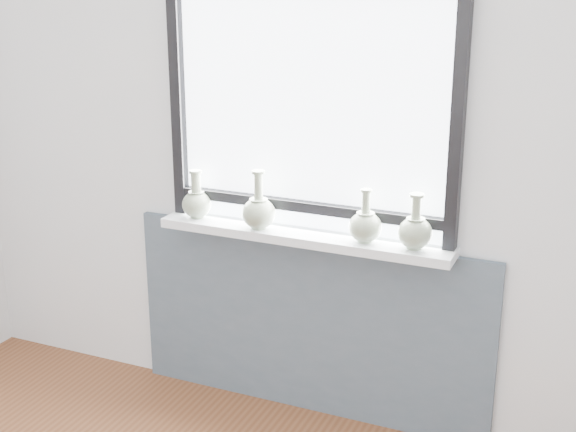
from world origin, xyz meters
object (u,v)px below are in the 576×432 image
at_px(vase_b, 259,211).
at_px(windowsill, 303,236).
at_px(vase_d, 415,231).
at_px(vase_c, 365,225).
at_px(vase_a, 197,202).

bearing_deg(vase_b, windowsill, 8.47).
bearing_deg(vase_d, vase_c, -178.86).
relative_size(windowsill, vase_d, 5.72).
bearing_deg(vase_c, vase_a, 179.53).
bearing_deg(vase_c, vase_d, 1.14).
bearing_deg(vase_d, vase_a, 179.87).
relative_size(vase_a, vase_b, 0.85).
xyz_separation_m(windowsill, vase_c, (0.28, -0.01, 0.09)).
relative_size(vase_b, vase_c, 1.14).
bearing_deg(vase_c, windowsill, 178.18).
relative_size(windowsill, vase_c, 5.81).
bearing_deg(vase_a, windowsill, 0.27).
relative_size(vase_a, vase_c, 0.97).
distance_m(vase_a, vase_c, 0.80).
xyz_separation_m(vase_b, vase_c, (0.48, 0.02, -0.01)).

